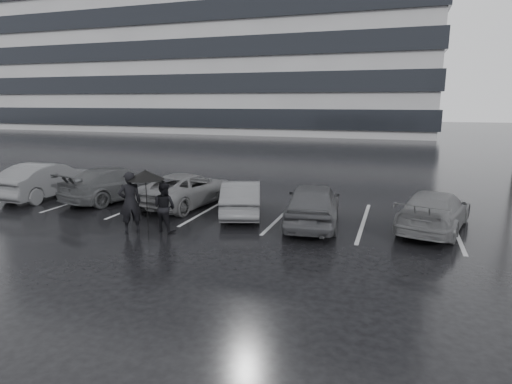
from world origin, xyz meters
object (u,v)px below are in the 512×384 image
object	(u,v)px
car_west_a	(242,198)
pedestrian_left	(130,202)
car_west_b	(187,189)
car_east	(434,210)
car_west_c	(116,183)
pedestrian_right	(164,207)
car_west_d	(47,180)
car_main	(313,204)

from	to	relation	value
car_west_a	pedestrian_left	distance (m)	3.93
car_west_b	car_east	bearing A→B (deg)	-175.24
car_west_a	car_west_c	size ratio (longest dim) A/B	0.81
car_west_a	car_west_b	world-z (taller)	car_west_b
pedestrian_left	car_west_c	bearing A→B (deg)	-93.03
car_east	pedestrian_right	distance (m)	8.37
car_west_a	pedestrian_left	size ratio (longest dim) A/B	1.99
car_west_a	pedestrian_right	size ratio (longest dim) A/B	2.40
car_west_d	car_east	size ratio (longest dim) A/B	1.04
car_east	car_west_b	bearing A→B (deg)	10.82
car_west_d	car_west_b	bearing A→B (deg)	-174.71
car_west_d	pedestrian_left	bearing A→B (deg)	153.23
car_west_c	car_west_d	bearing A→B (deg)	26.13
car_west_c	pedestrian_right	xyz separation A→B (m)	(4.13, -3.24, 0.10)
car_west_b	car_west_d	size ratio (longest dim) A/B	1.02
car_west_a	car_west_d	bearing A→B (deg)	-18.60
car_west_a	car_west_b	bearing A→B (deg)	-33.48
car_west_c	pedestrian_left	xyz separation A→B (m)	(3.16, -3.60, 0.27)
car_west_b	pedestrian_left	distance (m)	3.71
car_west_a	pedestrian_right	xyz separation A→B (m)	(-1.54, -2.64, 0.16)
car_main	car_west_b	bearing A→B (deg)	-19.51
car_west_b	pedestrian_right	bearing A→B (deg)	114.25
car_west_a	pedestrian_left	bearing A→B (deg)	32.09
car_east	pedestrian_left	distance (m)	9.41
car_east	pedestrian_left	bearing A→B (deg)	33.94
pedestrian_right	pedestrian_left	bearing A→B (deg)	30.98
car_west_b	car_west_c	xyz separation A→B (m)	(-3.15, -0.09, 0.04)
car_west_c	pedestrian_right	size ratio (longest dim) A/B	2.98
pedestrian_right	car_west_d	bearing A→B (deg)	-10.29
car_main	pedestrian_left	bearing A→B (deg)	19.42
pedestrian_left	pedestrian_right	size ratio (longest dim) A/B	1.21
car_west_a	pedestrian_left	world-z (taller)	pedestrian_left
car_west_d	car_west_a	bearing A→B (deg)	179.12
car_west_c	pedestrian_left	bearing A→B (deg)	147.83
car_east	car_west_d	bearing A→B (deg)	14.46
car_west_b	pedestrian_left	bearing A→B (deg)	98.03
car_west_a	car_west_d	world-z (taller)	car_west_d
car_west_b	pedestrian_right	xyz separation A→B (m)	(0.97, -3.34, 0.15)
car_west_a	pedestrian_right	bearing A→B (deg)	41.74
car_east	pedestrian_left	xyz separation A→B (m)	(-8.84, -3.20, 0.32)
pedestrian_left	pedestrian_right	distance (m)	1.05
car_west_d	car_east	distance (m)	15.05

